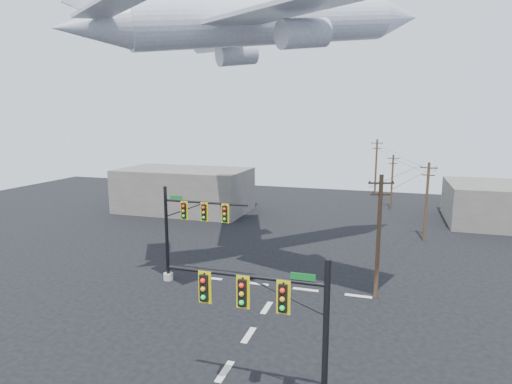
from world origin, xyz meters
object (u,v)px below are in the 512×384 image
(signal_mast_far, at_px, (185,230))
(airliner, at_px, (269,23))
(signal_mast_near, at_px, (283,331))
(utility_pole_c, at_px, (392,181))
(utility_pole_b, at_px, (427,201))
(utility_pole_d, at_px, (376,166))
(utility_pole_a, at_px, (379,235))

(signal_mast_far, height_order, airliner, airliner)
(airliner, bearing_deg, signal_mast_near, -116.26)
(signal_mast_near, relative_size, utility_pole_c, 0.96)
(signal_mast_far, distance_m, utility_pole_c, 37.78)
(signal_mast_far, xyz_separation_m, utility_pole_b, (19.14, 18.31, 0.06))
(utility_pole_d, height_order, airliner, airliner)
(signal_mast_near, bearing_deg, utility_pole_c, 84.76)
(signal_mast_near, distance_m, utility_pole_a, 15.37)
(signal_mast_near, bearing_deg, utility_pole_a, 77.11)
(utility_pole_a, bearing_deg, utility_pole_b, 58.44)
(signal_mast_near, relative_size, utility_pole_b, 0.89)
(signal_mast_far, relative_size, utility_pole_c, 0.98)
(signal_mast_near, relative_size, airliner, 0.30)
(utility_pole_a, xyz_separation_m, utility_pole_c, (0.96, 32.77, -0.66))
(signal_mast_near, height_order, signal_mast_far, signal_mast_far)
(utility_pole_b, bearing_deg, signal_mast_near, -93.78)
(utility_pole_d, bearing_deg, utility_pole_b, -87.07)
(utility_pole_c, bearing_deg, utility_pole_a, -98.44)
(signal_mast_near, height_order, utility_pole_c, utility_pole_c)
(signal_mast_far, bearing_deg, utility_pole_a, 6.29)
(utility_pole_c, xyz_separation_m, utility_pole_d, (-2.65, 11.07, 0.85))
(signal_mast_near, distance_m, signal_mast_far, 17.47)
(utility_pole_a, xyz_separation_m, utility_pole_d, (-1.70, 43.84, 0.19))
(signal_mast_far, bearing_deg, utility_pole_d, 74.05)
(airliner, bearing_deg, utility_pole_b, 4.40)
(utility_pole_a, bearing_deg, utility_pole_c, 71.70)
(signal_mast_far, distance_m, airliner, 17.20)
(utility_pole_d, bearing_deg, signal_mast_far, -115.79)
(utility_pole_d, bearing_deg, signal_mast_near, -101.52)
(utility_pole_c, height_order, airliner, airliner)
(utility_pole_a, xyz_separation_m, airliner, (-8.82, 1.58, 15.44))
(utility_pole_c, bearing_deg, utility_pole_d, 96.70)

